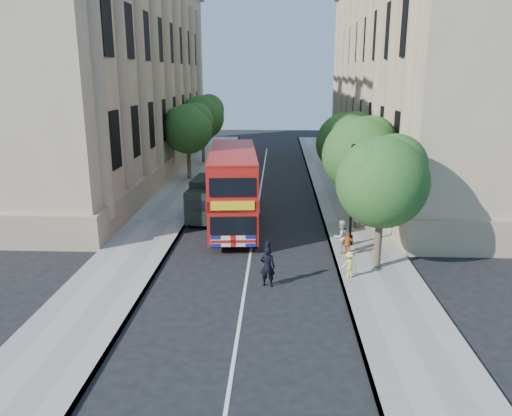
# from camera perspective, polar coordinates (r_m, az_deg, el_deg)

# --- Properties ---
(ground) EXTENTS (120.00, 120.00, 0.00)m
(ground) POSITION_cam_1_polar(r_m,az_deg,el_deg) (20.19, -1.40, -9.97)
(ground) COLOR black
(ground) RESTS_ON ground
(pavement_right) EXTENTS (3.50, 80.00, 0.12)m
(pavement_right) POSITION_cam_1_polar(r_m,az_deg,el_deg) (29.83, 11.02, -1.71)
(pavement_right) COLOR gray
(pavement_right) RESTS_ON ground
(pavement_left) EXTENTS (3.50, 80.00, 0.12)m
(pavement_left) POSITION_cam_1_polar(r_m,az_deg,el_deg) (30.32, -11.01, -1.43)
(pavement_left) COLOR gray
(pavement_left) RESTS_ON ground
(building_right) EXTENTS (12.00, 38.00, 18.00)m
(building_right) POSITION_cam_1_polar(r_m,az_deg,el_deg) (44.05, 19.71, 14.87)
(building_right) COLOR tan
(building_right) RESTS_ON ground
(building_left) EXTENTS (12.00, 38.00, 18.00)m
(building_left) POSITION_cam_1_polar(r_m,az_deg,el_deg) (44.85, -17.76, 15.02)
(building_left) COLOR tan
(building_left) RESTS_ON ground
(tree_right_near) EXTENTS (4.00, 4.00, 6.08)m
(tree_right_near) POSITION_cam_1_polar(r_m,az_deg,el_deg) (22.18, 14.34, 3.44)
(tree_right_near) COLOR #473828
(tree_right_near) RESTS_ON ground
(tree_right_mid) EXTENTS (4.20, 4.20, 6.37)m
(tree_right_mid) POSITION_cam_1_polar(r_m,az_deg,el_deg) (27.95, 11.94, 6.34)
(tree_right_mid) COLOR #473828
(tree_right_mid) RESTS_ON ground
(tree_right_far) EXTENTS (4.00, 4.00, 6.15)m
(tree_right_far) POSITION_cam_1_polar(r_m,az_deg,el_deg) (33.85, 10.32, 7.69)
(tree_right_far) COLOR #473828
(tree_right_far) RESTS_ON ground
(tree_left_far) EXTENTS (4.00, 4.00, 6.30)m
(tree_left_far) POSITION_cam_1_polar(r_m,az_deg,el_deg) (41.13, -7.74, 9.27)
(tree_left_far) COLOR #473828
(tree_left_far) RESTS_ON ground
(tree_left_back) EXTENTS (4.20, 4.20, 6.65)m
(tree_left_back) POSITION_cam_1_polar(r_m,az_deg,el_deg) (48.96, -6.10, 10.55)
(tree_left_back) COLOR #473828
(tree_left_back) RESTS_ON ground
(lamp_post) EXTENTS (0.32, 0.32, 5.16)m
(lamp_post) POSITION_cam_1_polar(r_m,az_deg,el_deg) (25.26, 10.89, 0.99)
(lamp_post) COLOR black
(lamp_post) RESTS_ON pavement_right
(double_decker_bus) EXTENTS (3.27, 9.60, 4.36)m
(double_decker_bus) POSITION_cam_1_polar(r_m,az_deg,el_deg) (28.18, -2.65, 2.50)
(double_decker_bus) COLOR #A1100B
(double_decker_bus) RESTS_ON ground
(box_van) EXTENTS (2.05, 4.45, 2.48)m
(box_van) POSITION_cam_1_polar(r_m,az_deg,el_deg) (29.96, -5.61, 0.87)
(box_van) COLOR black
(box_van) RESTS_ON ground
(police_constable) EXTENTS (0.67, 0.49, 1.71)m
(police_constable) POSITION_cam_1_polar(r_m,az_deg,el_deg) (20.73, 1.33, -6.70)
(police_constable) COLOR black
(police_constable) RESTS_ON ground
(woman_pedestrian) EXTENTS (0.99, 0.91, 1.63)m
(woman_pedestrian) POSITION_cam_1_polar(r_m,az_deg,el_deg) (24.49, 9.70, -3.24)
(woman_pedestrian) COLOR beige
(woman_pedestrian) RESTS_ON pavement_right
(child_a) EXTENTS (0.72, 0.43, 1.14)m
(child_a) POSITION_cam_1_polar(r_m,az_deg,el_deg) (24.28, 10.45, -4.05)
(child_a) COLOR orange
(child_a) RESTS_ON pavement_right
(child_b) EXTENTS (0.81, 0.57, 1.15)m
(child_b) POSITION_cam_1_polar(r_m,az_deg,el_deg) (21.73, 10.64, -6.37)
(child_b) COLOR #FAD355
(child_b) RESTS_ON pavement_right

